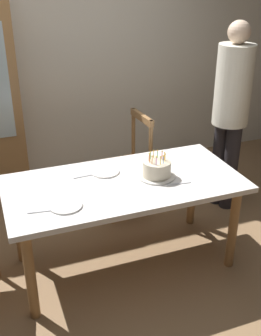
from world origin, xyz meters
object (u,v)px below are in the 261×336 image
at_px(birthday_cake, 157,169).
at_px(plate_near_celebrant, 66,205).
at_px(plate_far_side, 105,172).
at_px(chair_spindle_back, 125,167).
at_px(person_guest, 231,107).
at_px(dining_table, 124,192).

relative_size(birthday_cake, plate_near_celebrant, 1.27).
xyz_separation_m(plate_near_celebrant, plate_far_side, (0.39, 0.38, 0.00)).
bearing_deg(chair_spindle_back, person_guest, -13.89).
distance_m(plate_near_celebrant, person_guest, 1.84).
relative_size(dining_table, birthday_cake, 6.16).
bearing_deg(plate_far_side, dining_table, -65.67).
distance_m(plate_near_celebrant, plate_far_side, 0.54).
bearing_deg(dining_table, plate_far_side, 114.33).
bearing_deg(birthday_cake, dining_table, 176.10).
xyz_separation_m(birthday_cake, person_guest, (0.96, 0.53, 0.21)).
height_order(plate_near_celebrant, chair_spindle_back, chair_spindle_back).
height_order(birthday_cake, person_guest, person_guest).
distance_m(plate_far_side, chair_spindle_back, 0.72).
bearing_deg(person_guest, plate_near_celebrant, -157.21).
height_order(birthday_cake, plate_far_side, birthday_cake).
bearing_deg(plate_far_side, birthday_cake, -31.70).
relative_size(plate_far_side, person_guest, 0.13).
relative_size(plate_near_celebrant, person_guest, 0.13).
bearing_deg(chair_spindle_back, plate_far_side, -123.17).
bearing_deg(plate_far_side, person_guest, 14.11).
bearing_deg(chair_spindle_back, dining_table, -110.35).
relative_size(dining_table, plate_far_side, 7.84).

